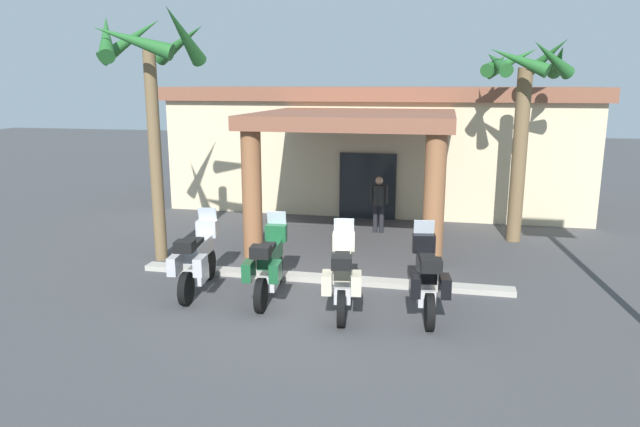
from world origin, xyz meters
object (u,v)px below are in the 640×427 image
Objects in this scene: motel_building at (378,145)px; palm_tree_near_portico at (523,93)px; motorcycle_cream at (342,275)px; pedestrian at (379,201)px; motorcycle_silver at (197,259)px; motorcycle_green at (269,265)px; motorcycle_black at (427,278)px; palm_tree_roadside at (149,72)px.

palm_tree_near_portico is at bearing -44.90° from motel_building.
motorcycle_cream is 1.35× the size of pedestrian.
motorcycle_silver is 1.55m from motorcycle_green.
motorcycle_cream and motorcycle_black have the same top height.
pedestrian is at bearing 7.66° from motorcycle_black.
palm_tree_roadside is at bearing -156.92° from palm_tree_near_portico.
motel_building is 6.41× the size of motorcycle_cream.
palm_tree_roadside is at bearing 54.79° from motorcycle_green.
motorcycle_cream is at bearing 89.39° from motorcycle_black.
motorcycle_green is at bearing -132.88° from palm_tree_near_portico.
motel_building is 10.42m from motorcycle_cream.
motorcycle_green is 1.35× the size of pedestrian.
motorcycle_cream is at bearing -24.99° from palm_tree_roadside.
palm_tree_roadside is (-6.51, 2.13, 3.78)m from motorcycle_black.
motorcycle_black is 1.35× the size of pedestrian.
motorcycle_cream is (0.58, -10.30, -1.42)m from motel_building.
motel_building is at bearing 61.31° from palm_tree_roadside.
palm_tree_roadside is at bearing 37.03° from motorcycle_silver.
motorcycle_green is 5.46m from palm_tree_roadside.
motorcycle_black is 0.40× the size of palm_tree_near_portico.
pedestrian is (3.08, 5.74, 0.24)m from motorcycle_silver.
motorcycle_silver is 1.35× the size of pedestrian.
motel_building is 10.11m from motorcycle_green.
motorcycle_cream is 6.12m from pedestrian.
motorcycle_green is (1.55, -0.04, 0.00)m from motorcycle_silver.
motorcycle_silver is at bearing -104.03° from motel_building.
motorcycle_green is at bearing 167.68° from pedestrian.
pedestrian is (-0.03, 6.11, 0.24)m from motorcycle_cream.
pedestrian reaches higher than motorcycle_black.
motorcycle_green is at bearing -97.98° from motorcycle_silver.
pedestrian is 0.27× the size of palm_tree_roadside.
pedestrian reaches higher than motorcycle_cream.
palm_tree_near_portico is at bearing 23.08° from palm_tree_roadside.
palm_tree_near_portico is at bearing -27.57° from motorcycle_black.
palm_tree_near_portico reaches higher than motorcycle_cream.
palm_tree_roadside reaches higher than pedestrian.
motorcycle_silver and motorcycle_black have the same top height.
palm_tree_near_portico is (5.26, 5.66, 3.29)m from motorcycle_green.
motorcycle_black is at bearing -18.10° from palm_tree_roadside.
motorcycle_silver is at bearing 154.26° from pedestrian.
motorcycle_cream is 1.00× the size of motorcycle_black.
motorcycle_cream is at bearing -121.68° from palm_tree_near_portico.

